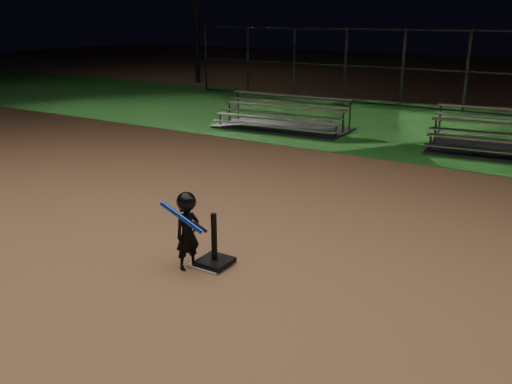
% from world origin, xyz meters
% --- Properties ---
extents(ground, '(80.00, 80.00, 0.00)m').
position_xyz_m(ground, '(0.00, 0.00, 0.00)').
color(ground, '#9C6947').
rests_on(ground, ground).
extents(grass_strip, '(60.00, 8.00, 0.01)m').
position_xyz_m(grass_strip, '(0.00, 10.00, 0.01)').
color(grass_strip, '#1F5F1E').
rests_on(grass_strip, ground).
extents(home_plate, '(0.45, 0.45, 0.02)m').
position_xyz_m(home_plate, '(0.00, 0.00, 0.01)').
color(home_plate, beige).
rests_on(home_plate, ground).
extents(batting_tee, '(0.38, 0.38, 0.64)m').
position_xyz_m(batting_tee, '(0.05, -0.01, 0.13)').
color(batting_tee, black).
rests_on(batting_tee, home_plate).
extents(child_batter, '(0.49, 0.45, 0.95)m').
position_xyz_m(child_batter, '(-0.17, -0.23, 0.51)').
color(child_batter, black).
rests_on(child_batter, ground).
extents(bleacher_left, '(3.58, 1.90, 0.85)m').
position_xyz_m(bleacher_left, '(-3.42, 7.71, 0.18)').
color(bleacher_left, silver).
rests_on(bleacher_left, ground).
extents(backstop_fence, '(20.08, 0.08, 2.50)m').
position_xyz_m(backstop_fence, '(0.00, 13.00, 1.25)').
color(backstop_fence, '#38383D').
rests_on(backstop_fence, ground).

